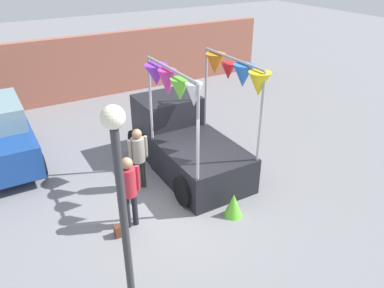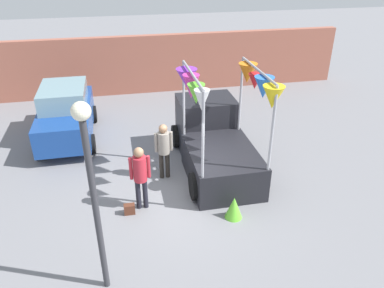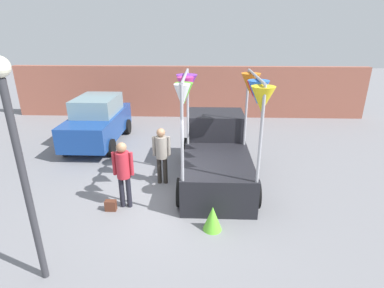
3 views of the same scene
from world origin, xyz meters
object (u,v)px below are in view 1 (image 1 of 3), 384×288
at_px(handbag, 121,230).
at_px(street_lamp, 122,199).
at_px(vendor_truck, 184,135).
at_px(person_customer, 129,186).
at_px(person_vendor, 138,153).
at_px(folded_kite_bundle_lime, 233,205).

height_order(handbag, street_lamp, street_lamp).
relative_size(vendor_truck, handbag, 14.80).
distance_m(vendor_truck, person_customer, 3.00).
distance_m(person_vendor, folded_kite_bundle_lime, 2.73).
bearing_deg(person_vendor, handbag, -126.63).
relative_size(vendor_truck, street_lamp, 1.04).
xyz_separation_m(street_lamp, folded_kite_bundle_lime, (3.16, 1.53, -2.31)).
height_order(person_customer, person_vendor, person_customer).
relative_size(handbag, folded_kite_bundle_lime, 0.47).
height_order(vendor_truck, handbag, vendor_truck).
bearing_deg(person_customer, handbag, -150.26).
xyz_separation_m(person_customer, person_vendor, (0.78, 1.32, -0.04)).
distance_m(person_vendor, street_lamp, 4.40).
height_order(vendor_truck, folded_kite_bundle_lime, vendor_truck).
bearing_deg(street_lamp, handbag, 75.05).
height_order(person_vendor, handbag, person_vendor).
distance_m(street_lamp, folded_kite_bundle_lime, 4.21).
relative_size(person_customer, person_vendor, 1.04).
bearing_deg(handbag, street_lamp, -104.95).
relative_size(person_vendor, folded_kite_bundle_lime, 2.88).
xyz_separation_m(vendor_truck, street_lamp, (-3.33, -4.22, 1.66)).
bearing_deg(person_vendor, vendor_truck, 16.80).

